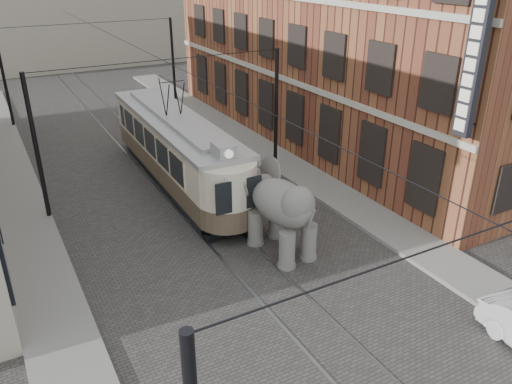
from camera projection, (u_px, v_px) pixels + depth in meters
ground at (237, 251)px, 18.72m from camera, size 120.00×120.00×0.00m
tram_rails at (237, 251)px, 18.71m from camera, size 1.54×80.00×0.02m
sidewalk_right at (365, 213)px, 21.30m from camera, size 2.00×60.00×0.15m
sidewalk_left at (50, 302)px, 15.85m from camera, size 2.00×60.00×0.15m
brick_building at (339, 31)px, 28.13m from camera, size 8.00×26.00×12.00m
catenary at (177, 135)px, 21.33m from camera, size 11.00×30.20×6.00m
tram at (175, 133)px, 23.39m from camera, size 2.72×12.24×4.84m
elephant at (282, 214)px, 18.12m from camera, size 3.19×5.17×3.02m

